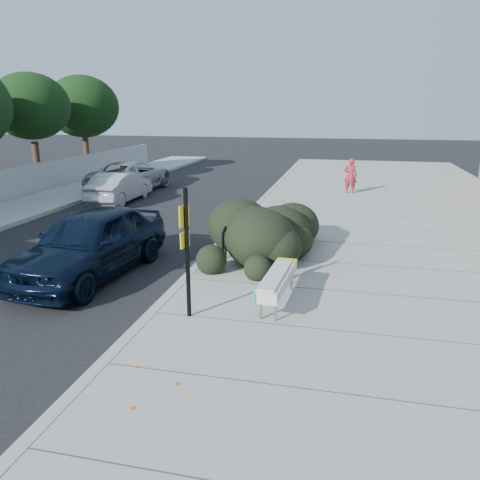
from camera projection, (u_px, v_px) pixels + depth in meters
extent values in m
plane|color=black|center=(152.00, 319.00, 9.46)|extent=(120.00, 120.00, 0.00)
cube|color=gray|center=(413.00, 259.00, 12.93)|extent=(11.20, 50.00, 0.15)
cube|color=#9E9E99|center=(218.00, 246.00, 14.13)|extent=(0.22, 50.00, 0.17)
cylinder|color=#332114|center=(37.00, 165.00, 24.95)|extent=(0.36, 0.36, 2.40)
ellipsoid|color=black|center=(30.00, 106.00, 24.14)|extent=(4.00, 4.00, 3.40)
cylinder|color=#332114|center=(87.00, 156.00, 29.64)|extent=(0.36, 0.36, 2.40)
ellipsoid|color=black|center=(83.00, 106.00, 28.83)|extent=(4.40, 4.40, 3.74)
cylinder|color=gray|center=(261.00, 309.00, 9.06)|extent=(0.05, 0.05, 0.42)
cylinder|color=gray|center=(276.00, 311.00, 8.98)|extent=(0.05, 0.05, 0.42)
cylinder|color=gray|center=(279.00, 280.00, 10.60)|extent=(0.05, 0.05, 0.42)
cylinder|color=gray|center=(291.00, 281.00, 10.52)|extent=(0.05, 0.05, 0.42)
cylinder|color=gray|center=(271.00, 285.00, 9.78)|extent=(0.14, 1.66, 0.04)
cylinder|color=gray|center=(284.00, 287.00, 9.70)|extent=(0.14, 1.66, 0.04)
cube|color=#B2B2B2|center=(278.00, 280.00, 9.70)|extent=(0.58, 2.21, 0.23)
cube|color=yellow|center=(286.00, 261.00, 10.46)|extent=(0.47, 0.46, 0.02)
cube|color=teal|center=(256.00, 296.00, 8.85)|extent=(0.07, 0.25, 0.21)
cylinder|color=black|center=(223.00, 248.00, 12.19)|extent=(0.06, 0.06, 0.86)
cylinder|color=black|center=(226.00, 243.00, 12.73)|extent=(0.06, 0.06, 0.86)
cylinder|color=black|center=(224.00, 230.00, 12.34)|extent=(0.14, 0.56, 0.06)
cube|color=black|center=(187.00, 254.00, 8.90)|extent=(0.07, 0.07, 2.56)
cube|color=yellow|center=(184.00, 216.00, 8.73)|extent=(0.11, 0.29, 0.41)
cube|color=yellow|center=(185.00, 240.00, 8.85)|extent=(0.10, 0.27, 0.32)
ellipsoid|color=black|center=(264.00, 224.00, 13.06)|extent=(3.49, 4.89, 1.66)
imported|color=black|center=(91.00, 242.00, 11.72)|extent=(2.44, 5.21, 1.72)
imported|color=#A7A7AC|center=(120.00, 187.00, 21.07)|extent=(1.50, 4.13, 1.35)
imported|color=#939598|center=(131.00, 176.00, 23.84)|extent=(2.70, 5.61, 1.54)
imported|color=maroon|center=(350.00, 176.00, 22.38)|extent=(0.63, 0.44, 1.66)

